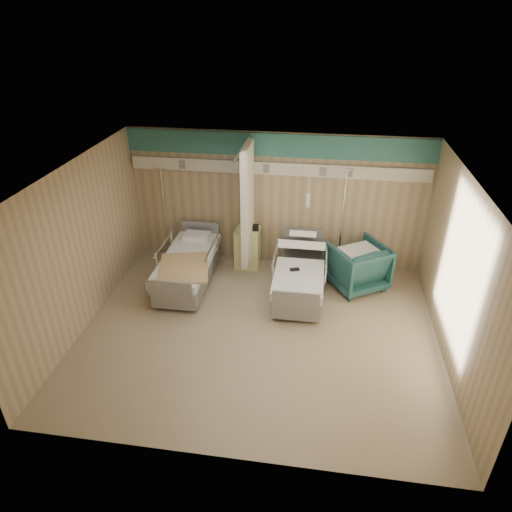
{
  "coord_description": "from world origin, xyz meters",
  "views": [
    {
      "loc": [
        0.87,
        -6.12,
        4.98
      ],
      "look_at": [
        -0.13,
        0.6,
        1.15
      ],
      "focal_mm": 32.0,
      "sensor_mm": 36.0,
      "label": 1
    }
  ],
  "objects_px": {
    "bed_left": "(188,270)",
    "iv_stand_right": "(338,254)",
    "bedside_cabinet": "(248,248)",
    "visitor_armchair": "(357,266)",
    "iv_stand_left": "(168,241)",
    "bed_right": "(299,279)"
  },
  "relations": [
    {
      "from": "bed_left",
      "to": "iv_stand_right",
      "type": "distance_m",
      "value": 3.06
    },
    {
      "from": "bed_left",
      "to": "bedside_cabinet",
      "type": "relative_size",
      "value": 2.54
    },
    {
      "from": "bed_left",
      "to": "iv_stand_right",
      "type": "relative_size",
      "value": 0.96
    },
    {
      "from": "visitor_armchair",
      "to": "iv_stand_left",
      "type": "relative_size",
      "value": 0.49
    },
    {
      "from": "bed_left",
      "to": "iv_stand_left",
      "type": "height_order",
      "value": "iv_stand_left"
    },
    {
      "from": "iv_stand_right",
      "to": "bed_left",
      "type": "bearing_deg",
      "value": -163.79
    },
    {
      "from": "bed_left",
      "to": "bedside_cabinet",
      "type": "height_order",
      "value": "bedside_cabinet"
    },
    {
      "from": "bed_right",
      "to": "bedside_cabinet",
      "type": "relative_size",
      "value": 2.54
    },
    {
      "from": "visitor_armchair",
      "to": "iv_stand_left",
      "type": "height_order",
      "value": "iv_stand_left"
    },
    {
      "from": "bed_left",
      "to": "iv_stand_left",
      "type": "distance_m",
      "value": 1.22
    },
    {
      "from": "bedside_cabinet",
      "to": "visitor_armchair",
      "type": "bearing_deg",
      "value": -11.97
    },
    {
      "from": "bedside_cabinet",
      "to": "iv_stand_left",
      "type": "bearing_deg",
      "value": 177.41
    },
    {
      "from": "bedside_cabinet",
      "to": "iv_stand_right",
      "type": "bearing_deg",
      "value": -1.43
    },
    {
      "from": "bed_right",
      "to": "bedside_cabinet",
      "type": "distance_m",
      "value": 1.46
    },
    {
      "from": "bedside_cabinet",
      "to": "iv_stand_right",
      "type": "distance_m",
      "value": 1.89
    },
    {
      "from": "bed_left",
      "to": "visitor_armchair",
      "type": "relative_size",
      "value": 2.14
    },
    {
      "from": "bedside_cabinet",
      "to": "iv_stand_left",
      "type": "xyz_separation_m",
      "value": [
        -1.77,
        0.08,
        -0.01
      ]
    },
    {
      "from": "visitor_armchair",
      "to": "iv_stand_left",
      "type": "xyz_separation_m",
      "value": [
        -4.01,
        0.56,
        -0.04
      ]
    },
    {
      "from": "visitor_armchair",
      "to": "iv_stand_right",
      "type": "distance_m",
      "value": 0.56
    },
    {
      "from": "bed_left",
      "to": "visitor_armchair",
      "type": "bearing_deg",
      "value": 7.34
    },
    {
      "from": "bed_right",
      "to": "iv_stand_right",
      "type": "bearing_deg",
      "value": 49.26
    },
    {
      "from": "bedside_cabinet",
      "to": "visitor_armchair",
      "type": "xyz_separation_m",
      "value": [
        2.24,
        -0.48,
        0.03
      ]
    }
  ]
}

